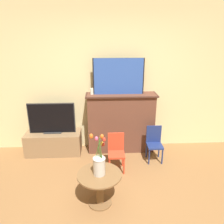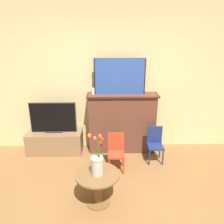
% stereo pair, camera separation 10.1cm
% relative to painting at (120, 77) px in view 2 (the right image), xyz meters
% --- Properties ---
extents(wall_back, '(8.00, 0.06, 2.70)m').
position_rel_painting_xyz_m(wall_back, '(-0.12, 0.19, -0.07)').
color(wall_back, beige).
rests_on(wall_back, ground).
extents(fireplace_mantel, '(1.27, 0.38, 1.10)m').
position_rel_painting_xyz_m(fireplace_mantel, '(0.05, -0.01, -0.85)').
color(fireplace_mantel, brown).
rests_on(fireplace_mantel, ground).
extents(painting, '(0.90, 0.03, 0.63)m').
position_rel_painting_xyz_m(painting, '(0.00, 0.00, 0.00)').
color(painting, black).
rests_on(painting, fireplace_mantel).
extents(mantel_candle, '(0.06, 0.06, 0.11)m').
position_rel_painting_xyz_m(mantel_candle, '(-0.47, -0.01, -0.26)').
color(mantel_candle, silver).
rests_on(mantel_candle, fireplace_mantel).
extents(tv_stand, '(1.00, 0.43, 0.41)m').
position_rel_painting_xyz_m(tv_stand, '(-1.20, -0.07, -1.22)').
color(tv_stand, olive).
rests_on(tv_stand, ground).
extents(tv_monitor, '(0.83, 0.12, 0.56)m').
position_rel_painting_xyz_m(tv_monitor, '(-1.20, -0.06, -0.74)').
color(tv_monitor, '#2D2D2D').
rests_on(tv_monitor, tv_stand).
extents(chair_red, '(0.26, 0.26, 0.62)m').
position_rel_painting_xyz_m(chair_red, '(-0.08, -0.66, -1.08)').
color(chair_red, red).
rests_on(chair_red, ground).
extents(chair_blue, '(0.26, 0.26, 0.62)m').
position_rel_painting_xyz_m(chair_blue, '(0.60, -0.40, -1.08)').
color(chair_blue, navy).
rests_on(chair_blue, ground).
extents(side_table, '(0.56, 0.56, 0.45)m').
position_rel_painting_xyz_m(side_table, '(-0.35, -1.44, -1.12)').
color(side_table, brown).
rests_on(side_table, ground).
extents(vase_tulips, '(0.20, 0.23, 0.53)m').
position_rel_painting_xyz_m(vase_tulips, '(-0.35, -1.43, -0.81)').
color(vase_tulips, beige).
rests_on(vase_tulips, side_table).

